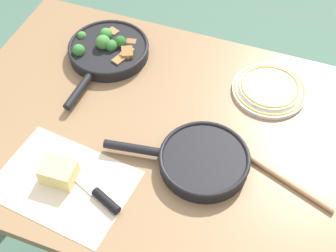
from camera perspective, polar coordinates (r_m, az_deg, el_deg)
The scene contains 9 objects.
ground_plane at distance 1.97m, azimuth -0.00°, elevation -14.14°, with size 14.00×14.00×0.00m, color #476B56.
dining_table_red at distance 1.39m, azimuth -0.00°, elevation -2.63°, with size 1.28×0.86×0.75m.
skillet_broccoli at distance 1.53m, azimuth -7.26°, elevation 9.21°, with size 0.26×0.40×0.08m.
skillet_eggs at distance 1.24m, azimuth 4.21°, elevation -4.18°, with size 0.39×0.24×0.04m.
wooden_spoon at distance 1.28m, azimuth 10.71°, elevation -4.26°, with size 0.36×0.15×0.02m.
parchment_sheet at distance 1.26m, azimuth -12.55°, elevation -6.81°, with size 0.37×0.28×0.00m.
grater_knife at distance 1.22m, azimuth -9.05°, elevation -7.74°, with size 0.25×0.12×0.02m.
cheese_block at distance 1.25m, azimuth -13.17°, elevation -5.52°, with size 0.09×0.07×0.05m.
dinner_plate_stack at distance 1.45m, azimuth 12.27°, elevation 4.45°, with size 0.22×0.22×0.03m.
Camera 1 is at (0.29, -0.77, 1.79)m, focal length 50.00 mm.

